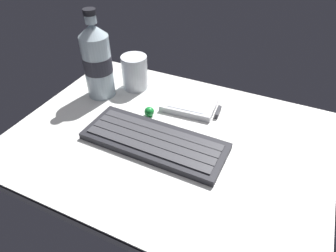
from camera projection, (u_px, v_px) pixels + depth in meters
ground_plane at (168, 141)px, 62.68cm from camera, size 64.00×48.00×2.80cm
keyboard at (154, 141)px, 60.18cm from camera, size 29.22×11.60×1.70cm
handheld_device at (192, 106)px, 69.66cm from camera, size 13.18×8.46×1.50cm
juice_cup at (135, 74)px, 75.19cm from camera, size 6.40×6.40×8.50cm
water_bottle at (97, 61)px, 69.45cm from camera, size 6.73×6.73×20.80cm
trackball_mouse at (149, 112)px, 67.36cm from camera, size 2.20×2.20×2.20cm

